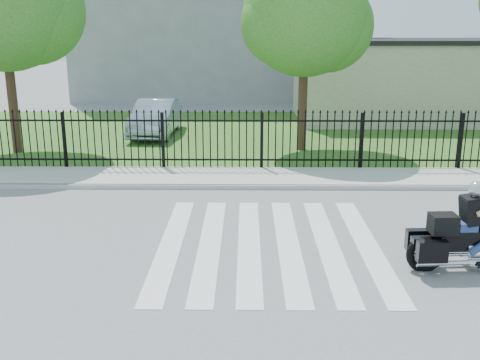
{
  "coord_description": "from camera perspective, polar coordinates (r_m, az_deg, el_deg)",
  "views": [
    {
      "loc": [
        -0.46,
        -10.68,
        4.32
      ],
      "look_at": [
        -0.6,
        1.32,
        1.0
      ],
      "focal_mm": 42.0,
      "sensor_mm": 36.0,
      "label": 1
    }
  ],
  "objects": [
    {
      "name": "motorcycle_rider",
      "position": [
        10.99,
        22.71,
        -5.01
      ],
      "size": [
        2.59,
        0.87,
        1.71
      ],
      "rotation": [
        0.0,
        0.0,
        0.06
      ],
      "color": "black",
      "rests_on": "ground"
    },
    {
      "name": "building_low",
      "position": [
        27.82,
        16.47,
        9.55
      ],
      "size": [
        10.0,
        6.0,
        3.5
      ],
      "primitive_type": "cube",
      "color": "beige",
      "rests_on": "ground"
    },
    {
      "name": "ground",
      "position": [
        11.53,
        2.94,
        -6.56
      ],
      "size": [
        120.0,
        120.0,
        0.0
      ],
      "primitive_type": "plane",
      "color": "slate",
      "rests_on": "ground"
    },
    {
      "name": "building_low_roof",
      "position": [
        27.71,
        16.76,
        13.35
      ],
      "size": [
        10.2,
        6.2,
        0.2
      ],
      "primitive_type": "cube",
      "color": "black",
      "rests_on": "building_low"
    },
    {
      "name": "parked_car",
      "position": [
        22.95,
        -8.56,
        6.29
      ],
      "size": [
        1.69,
        4.35,
        1.41
      ],
      "primitive_type": "imported",
      "rotation": [
        0.0,
        0.0,
        -0.05
      ],
      "color": "#9AA7C2",
      "rests_on": "grass_strip"
    },
    {
      "name": "iron_fence",
      "position": [
        17.03,
        2.22,
        3.88
      ],
      "size": [
        26.0,
        0.04,
        1.8
      ],
      "color": "black",
      "rests_on": "ground"
    },
    {
      "name": "tree_mid",
      "position": [
        19.78,
        6.64,
        16.37
      ],
      "size": [
        4.2,
        4.2,
        6.78
      ],
      "color": "#382316",
      "rests_on": "ground"
    },
    {
      "name": "grass_strip",
      "position": [
        23.09,
        1.82,
        4.7
      ],
      "size": [
        40.0,
        12.0,
        0.02
      ],
      "primitive_type": "cube",
      "color": "#2D531C",
      "rests_on": "ground"
    },
    {
      "name": "sidewalk",
      "position": [
        16.25,
        2.28,
        0.26
      ],
      "size": [
        40.0,
        2.0,
        0.12
      ],
      "primitive_type": "cube",
      "color": "#ADAAA3",
      "rests_on": "ground"
    },
    {
      "name": "crosswalk",
      "position": [
        11.52,
        2.94,
        -6.54
      ],
      "size": [
        5.0,
        5.5,
        0.01
      ],
      "primitive_type": null,
      "color": "silver",
      "rests_on": "ground"
    },
    {
      "name": "curb",
      "position": [
        15.29,
        2.38,
        -0.72
      ],
      "size": [
        40.0,
        0.12,
        0.12
      ],
      "primitive_type": "cube",
      "color": "#ADAAA3",
      "rests_on": "ground"
    }
  ]
}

